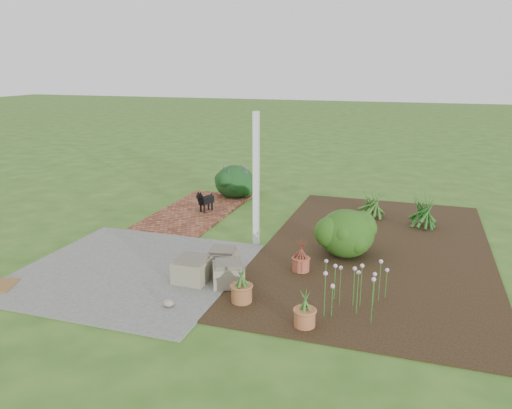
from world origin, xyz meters
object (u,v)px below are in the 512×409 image
(cream_ceramic_urn, at_px, (225,185))
(evergreen_shrub, at_px, (346,232))
(black_dog, at_px, (205,200))
(stone_trough_near, at_px, (228,275))

(cream_ceramic_urn, distance_m, evergreen_shrub, 5.03)
(black_dog, xyz_separation_m, evergreen_shrub, (3.45, -1.68, 0.13))
(cream_ceramic_urn, bearing_deg, evergreen_shrub, -43.32)
(stone_trough_near, height_order, black_dog, black_dog)
(stone_trough_near, xyz_separation_m, cream_ceramic_urn, (-2.15, 5.28, 0.06))
(stone_trough_near, relative_size, black_dog, 0.90)
(stone_trough_near, distance_m, evergreen_shrub, 2.39)
(black_dog, bearing_deg, cream_ceramic_urn, 115.73)
(cream_ceramic_urn, relative_size, evergreen_shrub, 0.44)
(black_dog, xyz_separation_m, cream_ceramic_urn, (-0.21, 1.77, -0.06))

